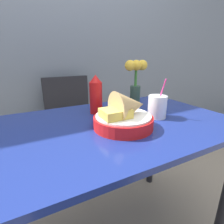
# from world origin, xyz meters

# --- Properties ---
(wall_window) EXTENTS (7.00, 0.06, 2.60)m
(wall_window) POSITION_xyz_m (0.00, 1.05, 1.30)
(wall_window) COLOR slate
(wall_window) RESTS_ON ground_plane
(dining_table) EXTENTS (1.25, 0.72, 0.75)m
(dining_table) POSITION_xyz_m (0.00, 0.00, 0.64)
(dining_table) COLOR navy
(dining_table) RESTS_ON ground_plane
(chair_far_window) EXTENTS (0.40, 0.40, 0.87)m
(chair_far_window) POSITION_xyz_m (0.04, 0.80, 0.52)
(chair_far_window) COLOR black
(chair_far_window) RESTS_ON ground_plane
(food_basket) EXTENTS (0.26, 0.26, 0.16)m
(food_basket) POSITION_xyz_m (0.07, -0.07, 0.81)
(food_basket) COLOR red
(food_basket) RESTS_ON dining_table
(ketchup_bottle) EXTENTS (0.07, 0.07, 0.21)m
(ketchup_bottle) POSITION_xyz_m (0.03, 0.17, 0.85)
(ketchup_bottle) COLOR red
(ketchup_bottle) RESTS_ON dining_table
(drink_cup) EXTENTS (0.09, 0.09, 0.20)m
(drink_cup) POSITION_xyz_m (0.27, -0.04, 0.80)
(drink_cup) COLOR silver
(drink_cup) RESTS_ON dining_table
(flower_vase) EXTENTS (0.15, 0.06, 0.27)m
(flower_vase) POSITION_xyz_m (0.31, 0.20, 0.92)
(flower_vase) COLOR #2D4738
(flower_vase) RESTS_ON dining_table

